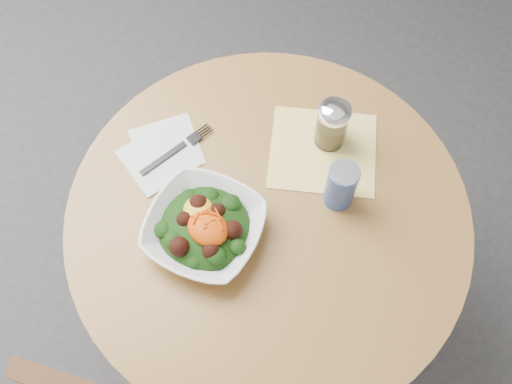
# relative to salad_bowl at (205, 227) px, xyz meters

# --- Properties ---
(ground) EXTENTS (6.00, 6.00, 0.00)m
(ground) POSITION_rel_salad_bowl_xyz_m (0.08, 0.12, -0.78)
(ground) COLOR #303033
(ground) RESTS_ON ground
(table) EXTENTS (0.90, 0.90, 0.75)m
(table) POSITION_rel_salad_bowl_xyz_m (0.08, 0.12, -0.23)
(table) COLOR black
(table) RESTS_ON ground
(cloth_napkin) EXTENTS (0.32, 0.32, 0.00)m
(cloth_napkin) POSITION_rel_salad_bowl_xyz_m (0.09, 0.32, -0.03)
(cloth_napkin) COLOR yellow
(cloth_napkin) RESTS_ON table
(paper_napkins) EXTENTS (0.21, 0.23, 0.00)m
(paper_napkins) POSITION_rel_salad_bowl_xyz_m (-0.21, 0.10, -0.03)
(paper_napkins) COLOR silver
(paper_napkins) RESTS_ON table
(salad_bowl) EXTENTS (0.29, 0.29, 0.09)m
(salad_bowl) POSITION_rel_salad_bowl_xyz_m (0.00, 0.00, 0.00)
(salad_bowl) COLOR silver
(salad_bowl) RESTS_ON table
(fork) EXTENTS (0.07, 0.20, 0.00)m
(fork) POSITION_rel_salad_bowl_xyz_m (-0.18, 0.13, -0.03)
(fork) COLOR black
(fork) RESTS_ON table
(spice_shaker) EXTENTS (0.08, 0.08, 0.14)m
(spice_shaker) POSITION_rel_salad_bowl_xyz_m (0.08, 0.36, 0.03)
(spice_shaker) COLOR silver
(spice_shaker) RESTS_ON table
(beverage_can) EXTENTS (0.07, 0.07, 0.13)m
(beverage_can) POSITION_rel_salad_bowl_xyz_m (0.18, 0.24, 0.03)
(beverage_can) COLOR #0D2E95
(beverage_can) RESTS_ON table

